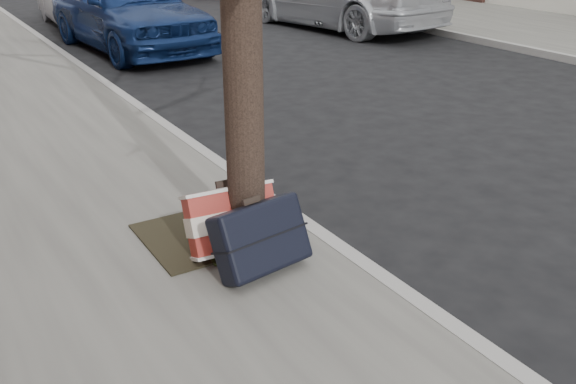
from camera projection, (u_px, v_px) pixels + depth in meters
ground at (521, 249)px, 4.73m from camera, size 120.00×120.00×0.00m
dirt_patch at (204, 234)px, 4.66m from camera, size 0.85×0.85×0.02m
suitcase_red at (232, 220)px, 4.36m from camera, size 0.63×0.38×0.47m
suitcase_navy at (260, 237)px, 4.11m from camera, size 0.68×0.46×0.49m
car_near_front at (128, 8)px, 11.33m from camera, size 2.01×4.43×1.47m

